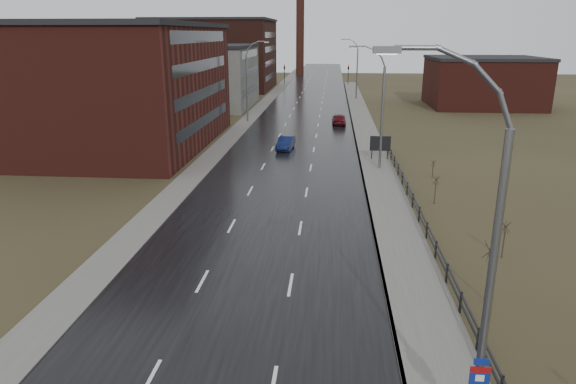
% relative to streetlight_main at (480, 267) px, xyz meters
% --- Properties ---
extents(road, '(14.00, 300.00, 0.06)m').
position_rel_streetlight_main_xyz_m(road, '(-8.47, 58.00, -6.03)').
color(road, black).
rests_on(road, ground).
extents(sidewalk_right, '(3.20, 180.00, 0.18)m').
position_rel_streetlight_main_xyz_m(sidewalk_right, '(0.13, 33.00, -5.97)').
color(sidewalk_right, '#595651').
rests_on(sidewalk_right, ground).
extents(curb_right, '(0.16, 180.00, 0.18)m').
position_rel_streetlight_main_xyz_m(curb_right, '(-1.39, 33.00, -5.97)').
color(curb_right, slate).
rests_on(curb_right, ground).
extents(sidewalk_left, '(2.40, 260.00, 0.12)m').
position_rel_streetlight_main_xyz_m(sidewalk_left, '(-16.67, 58.00, -6.00)').
color(sidewalk_left, '#595651').
rests_on(sidewalk_left, ground).
extents(warehouse_near, '(22.44, 28.56, 13.50)m').
position_rel_streetlight_main_xyz_m(warehouse_near, '(-29.46, 43.00, 0.70)').
color(warehouse_near, '#471914').
rests_on(warehouse_near, ground).
extents(warehouse_mid, '(16.32, 20.40, 10.50)m').
position_rel_streetlight_main_xyz_m(warehouse_mid, '(-26.46, 76.00, -0.80)').
color(warehouse_mid, slate).
rests_on(warehouse_mid, ground).
extents(warehouse_far, '(26.52, 24.48, 15.50)m').
position_rel_streetlight_main_xyz_m(warehouse_far, '(-31.47, 106.00, 1.70)').
color(warehouse_far, '#331611').
rests_on(warehouse_far, ground).
extents(building_right, '(18.36, 16.32, 8.50)m').
position_rel_streetlight_main_xyz_m(building_right, '(21.83, 80.00, -1.80)').
color(building_right, '#471914').
rests_on(building_right, ground).
extents(smokestack, '(2.70, 2.70, 30.70)m').
position_rel_streetlight_main_xyz_m(smokestack, '(-14.47, 148.00, 9.44)').
color(smokestack, '#331611').
rests_on(smokestack, ground).
extents(streetlight_main, '(3.91, 0.29, 12.11)m').
position_rel_streetlight_main_xyz_m(streetlight_main, '(0.00, 0.00, 0.00)').
color(streetlight_main, slate).
rests_on(streetlight_main, ground).
extents(streetlight_right_mid, '(3.36, 0.28, 11.35)m').
position_rel_streetlight_main_xyz_m(streetlight_right_mid, '(0.03, 34.00, -0.22)').
color(streetlight_right_mid, slate).
rests_on(streetlight_right_mid, ground).
extents(streetlight_left, '(3.36, 0.28, 11.35)m').
position_rel_streetlight_main_xyz_m(streetlight_left, '(-16.17, 60.00, -0.22)').
color(streetlight_left, slate).
rests_on(streetlight_left, ground).
extents(streetlight_right_far, '(3.36, 0.28, 11.35)m').
position_rel_streetlight_main_xyz_m(streetlight_right_far, '(0.03, 88.00, -0.22)').
color(streetlight_right_far, slate).
rests_on(streetlight_right_far, ground).
extents(guardrail, '(0.10, 53.05, 1.10)m').
position_rel_streetlight_main_xyz_m(guardrail, '(1.83, 16.32, -5.35)').
color(guardrail, black).
rests_on(guardrail, ground).
extents(shrub_c, '(0.70, 0.74, 3.00)m').
position_rel_streetlight_main_xyz_m(shrub_c, '(3.33, 9.35, -4.46)').
color(shrub_c, '#382D23').
rests_on(shrub_c, ground).
extents(shrub_d, '(0.53, 0.56, 2.23)m').
position_rel_streetlight_main_xyz_m(shrub_d, '(5.67, 14.45, -4.88)').
color(shrub_d, '#382D23').
rests_on(shrub_d, ground).
extents(shrub_e, '(0.52, 0.55, 2.20)m').
position_rel_streetlight_main_xyz_m(shrub_e, '(3.61, 24.06, -4.89)').
color(shrub_e, '#382D23').
rests_on(shrub_e, ground).
extents(shrub_f, '(0.40, 0.41, 1.63)m').
position_rel_streetlight_main_xyz_m(shrub_f, '(4.77, 31.37, -5.20)').
color(shrub_f, '#382D23').
rests_on(shrub_f, ground).
extents(billboard, '(2.06, 0.17, 2.54)m').
position_rel_streetlight_main_xyz_m(billboard, '(0.63, 37.53, -4.35)').
color(billboard, black).
rests_on(billboard, ground).
extents(traffic_light_left, '(0.58, 2.73, 5.30)m').
position_rel_streetlight_main_xyz_m(traffic_light_left, '(-16.47, 118.00, -1.46)').
color(traffic_light_left, black).
rests_on(traffic_light_left, ground).
extents(traffic_light_right, '(0.58, 2.73, 5.30)m').
position_rel_streetlight_main_xyz_m(traffic_light_right, '(-0.47, 118.00, -1.46)').
color(traffic_light_right, black).
rests_on(traffic_light_right, ground).
extents(car_near, '(1.90, 4.40, 1.41)m').
position_rel_streetlight_main_xyz_m(car_near, '(-9.28, 41.86, -5.36)').
color(car_near, '#0C1540').
rests_on(car_near, ground).
extents(car_far, '(1.96, 4.62, 1.56)m').
position_rel_streetlight_main_xyz_m(car_far, '(-3.26, 58.60, -5.28)').
color(car_far, '#4D0C13').
rests_on(car_far, ground).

